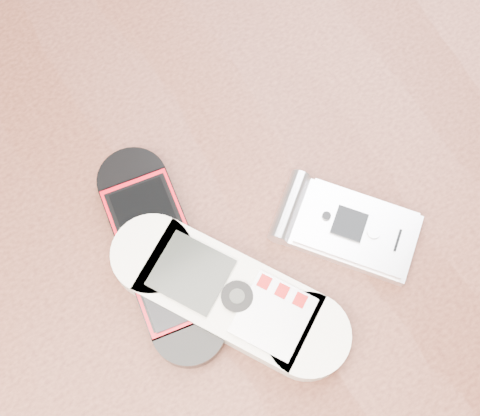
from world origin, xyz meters
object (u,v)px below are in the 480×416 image
Objects in this scene: nokia_white at (228,295)px; nokia_black_red at (160,253)px; motorola_razr at (352,228)px; table at (235,259)px.

nokia_white reaches higher than nokia_black_red.
motorola_razr is at bearing -14.66° from nokia_black_red.
nokia_black_red is at bearing 178.07° from table.
table is at bearing 7.72° from nokia_black_red.
nokia_black_red is 1.61× the size of motorola_razr.
table is 7.48× the size of nokia_black_red.
nokia_white is 0.06m from nokia_black_red.
nokia_white is at bearing -125.18° from table.
nokia_white is at bearing -54.80° from nokia_black_red.
motorola_razr is (0.10, -0.00, -0.00)m from nokia_white.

